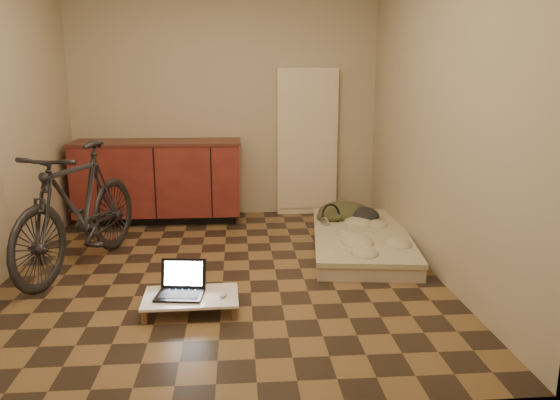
{
  "coord_description": "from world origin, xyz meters",
  "views": [
    {
      "loc": [
        0.14,
        -4.39,
        1.61
      ],
      "look_at": [
        0.5,
        0.24,
        0.55
      ],
      "focal_mm": 35.0,
      "sensor_mm": 36.0,
      "label": 1
    }
  ],
  "objects": [
    {
      "name": "cabinets",
      "position": [
        -0.75,
        1.7,
        0.47
      ],
      "size": [
        1.84,
        0.62,
        0.91
      ],
      "color": "black",
      "rests_on": "ground"
    },
    {
      "name": "clothing_pile",
      "position": [
        1.29,
        1.09,
        0.27
      ],
      "size": [
        0.63,
        0.55,
        0.23
      ],
      "primitive_type": null,
      "rotation": [
        0.0,
        0.0,
        -0.13
      ],
      "color": "#383B22",
      "rests_on": "futon"
    },
    {
      "name": "lap_desk",
      "position": [
        -0.21,
        -0.78,
        0.1
      ],
      "size": [
        0.67,
        0.44,
        0.11
      ],
      "rotation": [
        0.0,
        0.0,
        0.03
      ],
      "color": "brown",
      "rests_on": "ground"
    },
    {
      "name": "laptop",
      "position": [
        -0.28,
        -0.74,
        0.16
      ],
      "size": [
        0.36,
        0.33,
        0.22
      ],
      "rotation": [
        0.0,
        0.0,
        -0.13
      ],
      "color": "black",
      "rests_on": "lap_desk"
    },
    {
      "name": "headphones",
      "position": [
        1.06,
        0.88,
        0.25
      ],
      "size": [
        0.35,
        0.35,
        0.18
      ],
      "primitive_type": null,
      "rotation": [
        0.0,
        0.0,
        0.56
      ],
      "color": "black",
      "rests_on": "futon"
    },
    {
      "name": "mouse",
      "position": [
        0.02,
        -0.82,
        0.13
      ],
      "size": [
        0.08,
        0.11,
        0.03
      ],
      "primitive_type": "ellipsoid",
      "rotation": [
        0.0,
        0.0,
        -0.34
      ],
      "color": "silver",
      "rests_on": "lap_desk"
    },
    {
      "name": "appliance_panel",
      "position": [
        0.95,
        1.94,
        0.85
      ],
      "size": [
        0.7,
        0.1,
        1.7
      ],
      "primitive_type": "cube",
      "color": "beige",
      "rests_on": "ground"
    },
    {
      "name": "room_shell",
      "position": [
        0.0,
        0.0,
        1.3
      ],
      "size": [
        3.5,
        4.0,
        2.6
      ],
      "color": "brown",
      "rests_on": "ground"
    },
    {
      "name": "bicycle",
      "position": [
        -1.2,
        0.15,
        0.59
      ],
      "size": [
        1.05,
        1.89,
        1.17
      ],
      "primitive_type": "imported",
      "rotation": [
        0.0,
        0.0,
        -0.31
      ],
      "color": "black",
      "rests_on": "ground"
    },
    {
      "name": "futon",
      "position": [
        1.3,
        0.54,
        0.08
      ],
      "size": [
        1.11,
        1.94,
        0.16
      ],
      "rotation": [
        0.0,
        0.0,
        -0.13
      ],
      "color": "#B9A794",
      "rests_on": "ground"
    }
  ]
}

